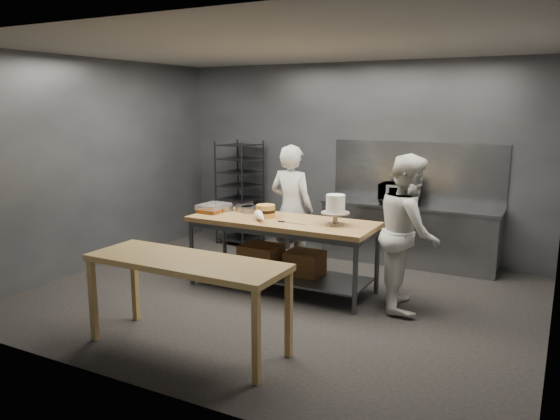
% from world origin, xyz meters
% --- Properties ---
extents(ground, '(6.00, 6.00, 0.00)m').
position_xyz_m(ground, '(0.00, 0.00, 0.00)').
color(ground, black).
rests_on(ground, ground).
extents(back_wall, '(6.00, 0.04, 3.00)m').
position_xyz_m(back_wall, '(0.00, 2.50, 1.50)').
color(back_wall, '#4C4F54').
rests_on(back_wall, ground).
extents(work_table, '(2.40, 0.90, 0.92)m').
position_xyz_m(work_table, '(-0.14, 0.29, 0.57)').
color(work_table, olive).
rests_on(work_table, ground).
extents(near_counter, '(2.00, 0.70, 0.90)m').
position_xyz_m(near_counter, '(-0.12, -1.69, 0.81)').
color(near_counter, olive).
rests_on(near_counter, ground).
extents(back_counter, '(2.60, 0.60, 0.90)m').
position_xyz_m(back_counter, '(1.00, 2.18, 0.45)').
color(back_counter, slate).
rests_on(back_counter, ground).
extents(splashback_panel, '(2.60, 0.02, 0.90)m').
position_xyz_m(splashback_panel, '(1.00, 2.48, 1.35)').
color(splashback_panel, slate).
rests_on(splashback_panel, back_counter).
extents(speed_rack, '(0.66, 0.71, 1.75)m').
position_xyz_m(speed_rack, '(-1.90, 2.10, 0.86)').
color(speed_rack, black).
rests_on(speed_rack, ground).
extents(chef_behind, '(0.69, 0.48, 1.81)m').
position_xyz_m(chef_behind, '(-0.35, 1.00, 0.91)').
color(chef_behind, silver).
rests_on(chef_behind, ground).
extents(chef_right, '(0.92, 1.05, 1.81)m').
position_xyz_m(chef_right, '(1.46, 0.40, 0.90)').
color(chef_right, silver).
rests_on(chef_right, ground).
extents(microwave, '(0.54, 0.37, 0.30)m').
position_xyz_m(microwave, '(0.83, 2.18, 1.05)').
color(microwave, black).
rests_on(microwave, back_counter).
extents(frosted_cake_stand, '(0.34, 0.34, 0.37)m').
position_xyz_m(frosted_cake_stand, '(0.59, 0.30, 1.15)').
color(frosted_cake_stand, '#A99E87').
rests_on(frosted_cake_stand, work_table).
extents(layer_cake, '(0.25, 0.25, 0.16)m').
position_xyz_m(layer_cake, '(-0.38, 0.32, 1.00)').
color(layer_cake, gold).
rests_on(layer_cake, work_table).
extents(cake_pans, '(0.70, 0.36, 0.07)m').
position_xyz_m(cake_pans, '(-0.89, 0.49, 0.96)').
color(cake_pans, gray).
rests_on(cake_pans, work_table).
extents(piping_bag, '(0.34, 0.36, 0.12)m').
position_xyz_m(piping_bag, '(-0.27, 0.01, 0.98)').
color(piping_bag, white).
rests_on(piping_bag, work_table).
extents(offset_spatula, '(0.36, 0.02, 0.02)m').
position_xyz_m(offset_spatula, '(0.03, 0.14, 0.93)').
color(offset_spatula, slate).
rests_on(offset_spatula, work_table).
extents(pastry_clamshells, '(0.32, 0.41, 0.11)m').
position_xyz_m(pastry_clamshells, '(-1.18, 0.28, 0.98)').
color(pastry_clamshells, '#945A1D').
rests_on(pastry_clamshells, work_table).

